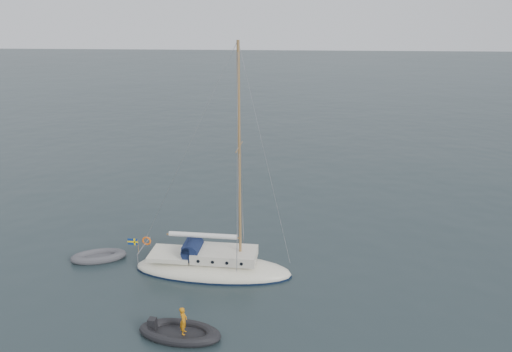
{
  "coord_description": "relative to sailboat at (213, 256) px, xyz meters",
  "views": [
    {
      "loc": [
        0.27,
        -24.58,
        13.66
      ],
      "look_at": [
        -1.54,
        0.0,
        5.33
      ],
      "focal_mm": 35.0,
      "sensor_mm": 36.0,
      "label": 1
    }
  ],
  "objects": [
    {
      "name": "ground",
      "position": [
        3.83,
        0.78,
        -0.97
      ],
      "size": [
        300.0,
        300.0,
        0.0
      ],
      "primitive_type": "plane",
      "color": "black",
      "rests_on": "ground"
    },
    {
      "name": "sailboat",
      "position": [
        0.0,
        0.0,
        0.0
      ],
      "size": [
        9.01,
        2.7,
        12.83
      ],
      "rotation": [
        0.0,
        0.0,
        -0.05
      ],
      "color": "beige",
      "rests_on": "ground"
    },
    {
      "name": "dinghy",
      "position": [
        -6.75,
        0.96,
        -0.78
      ],
      "size": [
        3.09,
        1.39,
        0.44
      ],
      "rotation": [
        0.0,
        0.0,
        0.32
      ],
      "color": "#46464B",
      "rests_on": "ground"
    },
    {
      "name": "rib",
      "position": [
        -0.6,
        -5.64,
        -0.74
      ],
      "size": [
        3.73,
        1.7,
        1.49
      ],
      "rotation": [
        0.0,
        0.0,
        -0.13
      ],
      "color": "black",
      "rests_on": "ground"
    }
  ]
}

